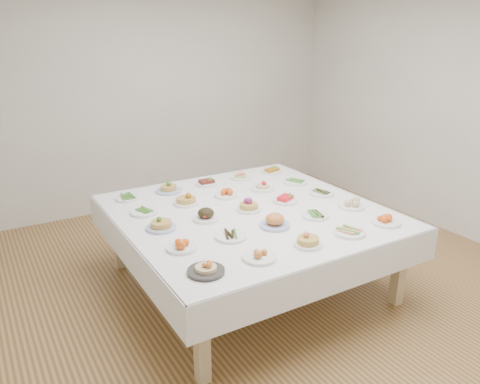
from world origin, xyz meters
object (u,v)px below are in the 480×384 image
dish_0 (206,266)px  dish_12 (249,204)px  display_table (248,217)px  dish_24 (272,170)px

dish_0 → dish_12: bearing=44.3°
display_table → dish_0: size_ratio=9.07×
dish_0 → dish_24: dish_0 is taller
display_table → dish_0: dish_0 is taller
display_table → dish_0: bearing=-135.6°
dish_12 → dish_24: dish_12 is taller
display_table → dish_12: dish_12 is taller
dish_12 → dish_24: bearing=45.5°
dish_0 → dish_12: size_ratio=1.11×
display_table → dish_24: (0.83, 0.84, 0.10)m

